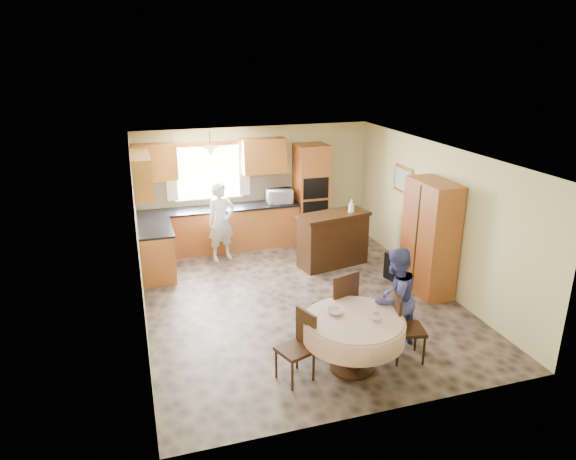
# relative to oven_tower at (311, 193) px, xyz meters

# --- Properties ---
(floor) EXTENTS (5.00, 6.00, 0.01)m
(floor) POSITION_rel_oven_tower_xyz_m (-1.15, -2.69, -1.06)
(floor) COLOR brown
(floor) RESTS_ON ground
(ceiling) EXTENTS (5.00, 6.00, 0.01)m
(ceiling) POSITION_rel_oven_tower_xyz_m (-1.15, -2.69, 1.44)
(ceiling) COLOR white
(ceiling) RESTS_ON wall_back
(wall_back) EXTENTS (5.00, 0.02, 2.50)m
(wall_back) POSITION_rel_oven_tower_xyz_m (-1.15, 0.31, 0.19)
(wall_back) COLOR #D0C685
(wall_back) RESTS_ON floor
(wall_front) EXTENTS (5.00, 0.02, 2.50)m
(wall_front) POSITION_rel_oven_tower_xyz_m (-1.15, -5.69, 0.19)
(wall_front) COLOR #D0C685
(wall_front) RESTS_ON floor
(wall_left) EXTENTS (0.02, 6.00, 2.50)m
(wall_left) POSITION_rel_oven_tower_xyz_m (-3.65, -2.69, 0.19)
(wall_left) COLOR #D0C685
(wall_left) RESTS_ON floor
(wall_right) EXTENTS (0.02, 6.00, 2.50)m
(wall_right) POSITION_rel_oven_tower_xyz_m (1.35, -2.69, 0.19)
(wall_right) COLOR #D0C685
(wall_right) RESTS_ON floor
(window) EXTENTS (1.40, 0.03, 1.10)m
(window) POSITION_rel_oven_tower_xyz_m (-2.15, 0.29, 0.54)
(window) COLOR white
(window) RESTS_ON wall_back
(curtain_left) EXTENTS (0.22, 0.02, 1.15)m
(curtain_left) POSITION_rel_oven_tower_xyz_m (-2.90, 0.24, 0.59)
(curtain_left) COLOR white
(curtain_left) RESTS_ON wall_back
(curtain_right) EXTENTS (0.22, 0.02, 1.15)m
(curtain_right) POSITION_rel_oven_tower_xyz_m (-1.40, 0.24, 0.59)
(curtain_right) COLOR white
(curtain_right) RESTS_ON wall_back
(base_cab_back) EXTENTS (3.30, 0.60, 0.88)m
(base_cab_back) POSITION_rel_oven_tower_xyz_m (-2.00, 0.01, -0.62)
(base_cab_back) COLOR #C97335
(base_cab_back) RESTS_ON floor
(counter_back) EXTENTS (3.30, 0.64, 0.04)m
(counter_back) POSITION_rel_oven_tower_xyz_m (-2.00, 0.01, -0.16)
(counter_back) COLOR black
(counter_back) RESTS_ON base_cab_back
(base_cab_left) EXTENTS (0.60, 1.20, 0.88)m
(base_cab_left) POSITION_rel_oven_tower_xyz_m (-3.35, -0.89, -0.62)
(base_cab_left) COLOR #C97335
(base_cab_left) RESTS_ON floor
(counter_left) EXTENTS (0.64, 1.20, 0.04)m
(counter_left) POSITION_rel_oven_tower_xyz_m (-3.35, -0.89, -0.16)
(counter_left) COLOR black
(counter_left) RESTS_ON base_cab_left
(backsplash) EXTENTS (3.30, 0.02, 0.55)m
(backsplash) POSITION_rel_oven_tower_xyz_m (-2.00, 0.30, 0.12)
(backsplash) COLOR beige
(backsplash) RESTS_ON wall_back
(wall_cab_left) EXTENTS (0.85, 0.33, 0.72)m
(wall_cab_left) POSITION_rel_oven_tower_xyz_m (-3.20, 0.15, 0.85)
(wall_cab_left) COLOR #C28030
(wall_cab_left) RESTS_ON wall_back
(wall_cab_right) EXTENTS (0.90, 0.33, 0.72)m
(wall_cab_right) POSITION_rel_oven_tower_xyz_m (-1.00, 0.15, 0.85)
(wall_cab_right) COLOR #C28030
(wall_cab_right) RESTS_ON wall_back
(wall_cab_side) EXTENTS (0.33, 1.20, 0.72)m
(wall_cab_side) POSITION_rel_oven_tower_xyz_m (-3.48, -0.89, 0.85)
(wall_cab_side) COLOR #C28030
(wall_cab_side) RESTS_ON wall_left
(oven_tower) EXTENTS (0.66, 0.62, 2.12)m
(oven_tower) POSITION_rel_oven_tower_xyz_m (0.00, 0.00, 0.00)
(oven_tower) COLOR #C97335
(oven_tower) RESTS_ON floor
(oven_upper) EXTENTS (0.56, 0.01, 0.45)m
(oven_upper) POSITION_rel_oven_tower_xyz_m (0.00, -0.31, 0.19)
(oven_upper) COLOR black
(oven_upper) RESTS_ON oven_tower
(oven_lower) EXTENTS (0.56, 0.01, 0.45)m
(oven_lower) POSITION_rel_oven_tower_xyz_m (0.00, -0.31, -0.31)
(oven_lower) COLOR black
(oven_lower) RESTS_ON oven_tower
(pendant) EXTENTS (0.36, 0.36, 0.18)m
(pendant) POSITION_rel_oven_tower_xyz_m (-2.15, -0.19, 1.06)
(pendant) COLOR beige
(pendant) RESTS_ON ceiling
(sideboard) EXTENTS (1.47, 0.83, 0.99)m
(sideboard) POSITION_rel_oven_tower_xyz_m (-0.06, -1.47, -0.57)
(sideboard) COLOR #3B2310
(sideboard) RESTS_ON floor
(space_heater) EXTENTS (0.42, 0.34, 0.50)m
(space_heater) POSITION_rel_oven_tower_xyz_m (0.83, -2.38, -0.81)
(space_heater) COLOR black
(space_heater) RESTS_ON floor
(cupboard) EXTENTS (0.51, 1.03, 1.96)m
(cupboard) POSITION_rel_oven_tower_xyz_m (1.07, -3.00, -0.08)
(cupboard) COLOR #C97335
(cupboard) RESTS_ON floor
(dining_table) EXTENTS (1.32, 1.32, 0.75)m
(dining_table) POSITION_rel_oven_tower_xyz_m (-1.11, -4.79, -0.48)
(dining_table) COLOR #3B2310
(dining_table) RESTS_ON floor
(chair_left) EXTENTS (0.51, 0.51, 0.91)m
(chair_left) POSITION_rel_oven_tower_xyz_m (-1.83, -4.76, -0.56)
(chair_left) COLOR #3B2310
(chair_left) RESTS_ON floor
(chair_back) EXTENTS (0.58, 0.58, 1.07)m
(chair_back) POSITION_rel_oven_tower_xyz_m (-1.00, -4.05, -0.47)
(chair_back) COLOR #3B2310
(chair_back) RESTS_ON floor
(chair_right) EXTENTS (0.49, 0.49, 0.95)m
(chair_right) POSITION_rel_oven_tower_xyz_m (-0.38, -4.77, -0.53)
(chair_right) COLOR #3B2310
(chair_right) RESTS_ON floor
(framed_picture) EXTENTS (0.06, 0.62, 0.51)m
(framed_picture) POSITION_rel_oven_tower_xyz_m (1.32, -1.56, 0.58)
(framed_picture) COLOR gold
(framed_picture) RESTS_ON wall_right
(microwave) EXTENTS (0.56, 0.40, 0.30)m
(microwave) POSITION_rel_oven_tower_xyz_m (-0.72, -0.04, 0.01)
(microwave) COLOR silver
(microwave) RESTS_ON counter_back
(person_sink) EXTENTS (0.66, 0.52, 1.57)m
(person_sink) POSITION_rel_oven_tower_xyz_m (-2.06, -0.54, -0.28)
(person_sink) COLOR silver
(person_sink) RESTS_ON floor
(person_dining) EXTENTS (0.88, 0.79, 1.48)m
(person_dining) POSITION_rel_oven_tower_xyz_m (-0.35, -4.44, -0.32)
(person_dining) COLOR #3C4083
(person_dining) RESTS_ON floor
(bowl_sideboard) EXTENTS (0.22, 0.22, 0.05)m
(bowl_sideboard) POSITION_rel_oven_tower_xyz_m (-0.43, -1.47, -0.05)
(bowl_sideboard) COLOR #B2B2B2
(bowl_sideboard) RESTS_ON sideboard
(bottle_sideboard) EXTENTS (0.13, 0.13, 0.31)m
(bottle_sideboard) POSITION_rel_oven_tower_xyz_m (0.30, -1.47, 0.08)
(bottle_sideboard) COLOR silver
(bottle_sideboard) RESTS_ON sideboard
(cup_table) EXTENTS (0.16, 0.16, 0.10)m
(cup_table) POSITION_rel_oven_tower_xyz_m (-0.87, -4.92, -0.26)
(cup_table) COLOR #B2B2B2
(cup_table) RESTS_ON dining_table
(bowl_table) EXTENTS (0.28, 0.28, 0.07)m
(bowl_table) POSITION_rel_oven_tower_xyz_m (-1.30, -4.61, -0.28)
(bowl_table) COLOR #B2B2B2
(bowl_table) RESTS_ON dining_table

